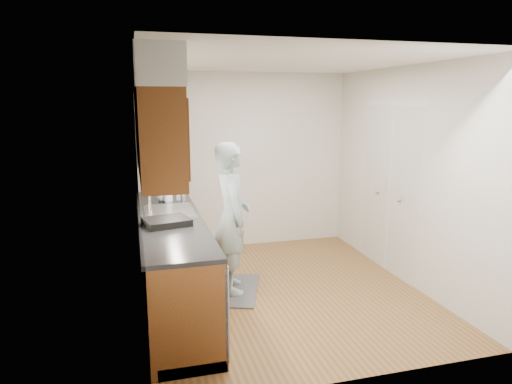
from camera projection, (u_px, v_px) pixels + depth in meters
floor at (282, 290)px, 5.16m from camera, size 3.50×3.50×0.00m
ceiling at (284, 62)px, 4.67m from camera, size 3.50×3.50×0.00m
wall_left at (140, 188)px, 4.53m from camera, size 0.02×3.50×2.50m
wall_right at (405, 176)px, 5.30m from camera, size 0.02×3.50×2.50m
wall_back at (244, 161)px, 6.57m from camera, size 3.00×0.02×2.50m
counter at (173, 259)px, 4.75m from camera, size 0.64×2.80×1.30m
upper_cabinets at (154, 117)px, 4.48m from camera, size 0.47×2.80×1.21m
closet_door at (389, 190)px, 5.62m from camera, size 0.02×1.22×2.05m
floor_mat at (233, 290)px, 5.15m from camera, size 0.82×1.06×0.02m
person at (232, 208)px, 4.97m from camera, size 0.47×0.68×1.88m
soap_bottle_a at (168, 191)px, 5.27m from camera, size 0.12×0.12×0.27m
soap_bottle_b at (181, 192)px, 5.44m from camera, size 0.11×0.11×0.20m
soap_bottle_c at (162, 194)px, 5.38m from camera, size 0.18×0.18×0.17m
soda_can at (168, 196)px, 5.37m from camera, size 0.08×0.08×0.13m
steel_can at (183, 196)px, 5.39m from camera, size 0.08×0.08×0.11m
dish_rack at (167, 222)px, 4.35m from camera, size 0.48×0.43×0.06m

